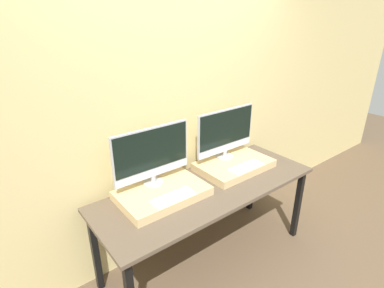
% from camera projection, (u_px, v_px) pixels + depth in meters
% --- Properties ---
extents(ground_plane, '(12.00, 12.00, 0.00)m').
position_uv_depth(ground_plane, '(235.00, 282.00, 2.55)').
color(ground_plane, brown).
extents(wall_back, '(8.00, 0.04, 2.60)m').
position_uv_depth(wall_back, '(178.00, 115.00, 2.62)').
color(wall_back, '#DBC684').
rests_on(wall_back, ground_plane).
extents(workbench, '(1.95, 0.72, 0.78)m').
position_uv_depth(workbench, '(209.00, 194.00, 2.54)').
color(workbench, brown).
rests_on(workbench, ground_plane).
extents(wooden_riser_left, '(0.68, 0.45, 0.07)m').
position_uv_depth(wooden_riser_left, '(163.00, 193.00, 2.35)').
color(wooden_riser_left, '#D6B77F').
rests_on(wooden_riser_left, workbench).
extents(monitor_left, '(0.66, 0.17, 0.47)m').
position_uv_depth(monitor_left, '(152.00, 154.00, 2.32)').
color(monitor_left, '#B2B2B7').
rests_on(monitor_left, wooden_riser_left).
extents(keyboard_left, '(0.34, 0.13, 0.01)m').
position_uv_depth(keyboard_left, '(173.00, 197.00, 2.22)').
color(keyboard_left, silver).
rests_on(keyboard_left, wooden_riser_left).
extents(wooden_riser_right, '(0.68, 0.45, 0.07)m').
position_uv_depth(wooden_riser_right, '(234.00, 165.00, 2.79)').
color(wooden_riser_right, '#D6B77F').
rests_on(wooden_riser_right, workbench).
extents(monitor_right, '(0.66, 0.17, 0.47)m').
position_uv_depth(monitor_right, '(226.00, 132.00, 2.77)').
color(monitor_right, '#B2B2B7').
rests_on(monitor_right, wooden_riser_right).
extents(keyboard_right, '(0.34, 0.13, 0.01)m').
position_uv_depth(keyboard_right, '(246.00, 167.00, 2.67)').
color(keyboard_right, silver).
rests_on(keyboard_right, wooden_riser_right).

